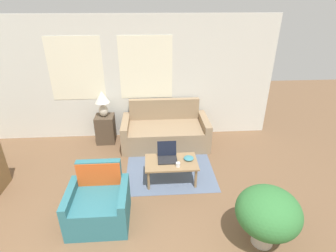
{
  "coord_description": "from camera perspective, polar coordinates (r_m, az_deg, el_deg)",
  "views": [
    {
      "loc": [
        0.71,
        -1.45,
        2.87
      ],
      "look_at": [
        1.01,
        2.84,
        0.75
      ],
      "focal_mm": 28.0,
      "sensor_mm": 36.0,
      "label": 1
    }
  ],
  "objects": [
    {
      "name": "armchair",
      "position": [
        3.95,
        -14.75,
        -16.15
      ],
      "size": [
        0.82,
        0.72,
        0.82
      ],
      "color": "#2D6B75",
      "rests_on": "ground_plane"
    },
    {
      "name": "side_table",
      "position": [
        5.84,
        -13.42,
        -0.61
      ],
      "size": [
        0.39,
        0.39,
        0.61
      ],
      "color": "#4C3D2D",
      "rests_on": "ground_plane"
    },
    {
      "name": "wall_back",
      "position": [
        5.71,
        -11.17,
        9.86
      ],
      "size": [
        6.71,
        0.06,
        2.6
      ],
      "color": "silver",
      "rests_on": "ground_plane"
    },
    {
      "name": "rug",
      "position": [
        5.17,
        0.14,
        -7.43
      ],
      "size": [
        1.58,
        2.01,
        0.01
      ],
      "color": "slate",
      "rests_on": "ground_plane"
    },
    {
      "name": "table_lamp",
      "position": [
        5.59,
        -14.1,
        5.32
      ],
      "size": [
        0.3,
        0.3,
        0.55
      ],
      "color": "beige",
      "rests_on": "side_table"
    },
    {
      "name": "cup_navy",
      "position": [
        4.31,
        2.19,
        -8.4
      ],
      "size": [
        0.07,
        0.07,
        0.07
      ],
      "color": "white",
      "rests_on": "coffee_table"
    },
    {
      "name": "coffee_table",
      "position": [
        4.47,
        0.71,
        -8.22
      ],
      "size": [
        0.88,
        0.54,
        0.39
      ],
      "color": "#8E704C",
      "rests_on": "ground_plane"
    },
    {
      "name": "potted_plant",
      "position": [
        3.58,
        20.91,
        -17.3
      ],
      "size": [
        0.79,
        0.79,
        0.81
      ],
      "color": "#BCB2A3",
      "rests_on": "ground_plane"
    },
    {
      "name": "laptop",
      "position": [
        4.49,
        -0.17,
        -6.45
      ],
      "size": [
        0.33,
        0.33,
        0.27
      ],
      "color": "black",
      "rests_on": "coffee_table"
    },
    {
      "name": "couch",
      "position": [
        5.62,
        -0.61,
        -1.27
      ],
      "size": [
        1.8,
        0.91,
        0.9
      ],
      "color": "#937A5B",
      "rests_on": "ground_plane"
    },
    {
      "name": "snack_bowl",
      "position": [
        4.5,
        4.53,
        -6.98
      ],
      "size": [
        0.17,
        0.17,
        0.05
      ],
      "color": "teal",
      "rests_on": "coffee_table"
    }
  ]
}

